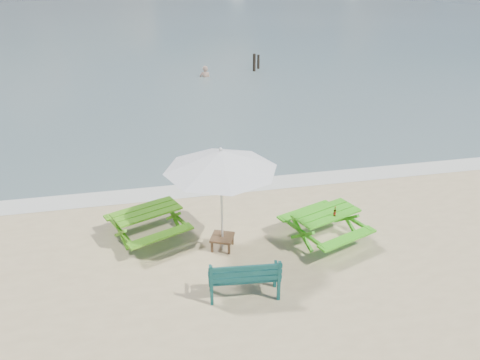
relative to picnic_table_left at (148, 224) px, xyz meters
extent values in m
cube|color=silver|center=(2.07, 2.32, -0.36)|extent=(22.00, 0.90, 0.01)
cube|color=#4EA218|center=(0.00, 0.00, 0.37)|extent=(1.77, 1.32, 0.05)
cube|color=#4EA218|center=(-0.29, 0.69, 0.07)|extent=(1.59, 0.89, 0.05)
cube|color=#4EA218|center=(0.29, -0.69, 0.07)|extent=(1.59, 0.89, 0.05)
cube|color=#4EA218|center=(0.00, 0.00, -0.03)|extent=(1.74, 1.42, 0.68)
cube|color=green|center=(4.24, -0.99, 0.38)|extent=(1.78, 1.28, 0.05)
cube|color=green|center=(3.97, -0.28, 0.08)|extent=(1.61, 0.84, 0.05)
cube|color=green|center=(4.51, -1.70, 0.08)|extent=(1.61, 0.84, 0.05)
cube|color=green|center=(4.24, -0.99, -0.03)|extent=(1.74, 1.39, 0.69)
cube|color=#104441|center=(1.86, -2.60, 0.09)|extent=(1.49, 0.57, 0.04)
cube|color=#104441|center=(1.84, -2.83, 0.34)|extent=(1.46, 0.18, 0.38)
cube|color=#104441|center=(1.86, -2.60, -0.14)|extent=(1.40, 0.63, 0.46)
cube|color=brown|center=(1.71, -0.84, -0.06)|extent=(0.67, 0.67, 0.05)
cube|color=brown|center=(1.71, -0.84, -0.23)|extent=(0.59, 0.59, 0.29)
cylinder|color=silver|center=(1.71, -0.84, 0.86)|extent=(0.05, 0.05, 2.46)
cone|color=silver|center=(1.71, -0.84, 1.94)|extent=(3.35, 3.35, 0.46)
cylinder|color=brown|center=(4.36, -1.18, 0.48)|extent=(0.06, 0.06, 0.15)
cylinder|color=brown|center=(4.36, -1.18, 0.61)|extent=(0.03, 0.03, 0.07)
cylinder|color=#B1141A|center=(4.36, -1.18, 0.48)|extent=(0.06, 0.06, 0.06)
imported|color=tan|center=(3.66, 16.21, -0.60)|extent=(0.68, 0.49, 1.73)
cylinder|color=black|center=(6.72, 17.02, 0.04)|extent=(0.17, 0.17, 1.22)
cylinder|color=black|center=(7.12, 17.62, -0.05)|extent=(0.15, 0.15, 1.04)
camera|label=1|loc=(0.22, -10.10, 6.04)|focal=35.00mm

